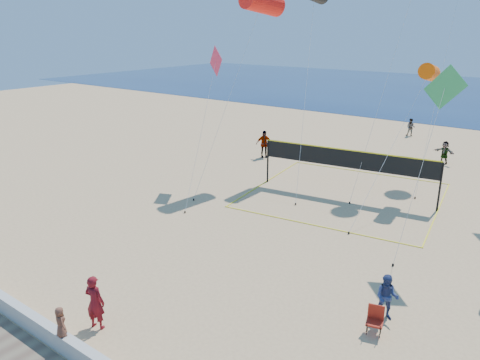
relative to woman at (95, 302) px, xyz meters
The scene contains 13 objects.
ground 2.55m from the woman, 45.57° to the left, with size 120.00×120.00×0.00m, color tan.
woman is the anchor object (origin of this frame).
toddler 1.37m from the woman, 78.51° to the right, with size 0.44×0.29×0.90m, color brown.
bystander_a 9.09m from the woman, 39.95° to the left, with size 0.74×0.58×1.52m, color navy.
far_person_0 20.83m from the woman, 109.81° to the left, with size 1.14×0.47×1.94m, color gray.
far_person_1 25.91m from the woman, 81.92° to the left, with size 1.44×0.46×1.55m, color gray.
far_person_3 32.78m from the woman, 91.60° to the left, with size 0.73×0.57×1.49m, color gray.
camp_chair 8.54m from the woman, 35.08° to the left, with size 0.58×0.69×1.00m.
volleyball_net 15.81m from the woman, 86.40° to the left, with size 10.96×10.83×2.61m.
kite_0 19.70m from the woman, 107.72° to the left, with size 1.60×8.00×11.00m.
kite_2 20.02m from the woman, 78.37° to the left, with size 1.10×8.79×7.16m.
kite_3 16.33m from the woman, 115.67° to the left, with size 3.28×5.99×7.89m.
kite_4 14.46m from the woman, 61.36° to the left, with size 1.72×2.76×7.58m.
Camera 1 is at (9.32, -8.94, 8.90)m, focal length 35.00 mm.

